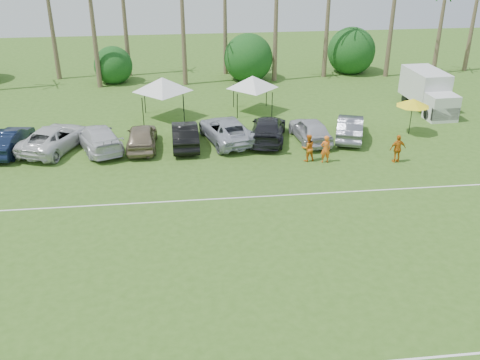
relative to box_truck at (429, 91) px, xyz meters
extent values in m
cube|color=white|center=(-18.28, -12.57, -1.56)|extent=(80.00, 0.10, 0.01)
cone|color=brown|center=(-30.28, 11.43, 3.43)|extent=(0.44, 0.44, 10.00)
cone|color=brown|center=(-26.28, 11.43, 3.93)|extent=(0.44, 0.44, 11.00)
cone|color=brown|center=(-22.28, 11.43, 2.43)|extent=(0.44, 0.44, 8.00)
cone|color=brown|center=(-18.28, 11.43, 2.93)|extent=(0.44, 0.44, 9.00)
cone|color=brown|center=(-14.28, 11.43, 3.43)|extent=(0.44, 0.44, 10.00)
cone|color=brown|center=(-10.28, 11.43, 3.93)|extent=(0.44, 0.44, 11.00)
cone|color=brown|center=(-5.28, 11.43, 2.43)|extent=(0.44, 0.44, 8.00)
cone|color=brown|center=(-0.28, 11.43, 2.93)|extent=(0.44, 0.44, 9.00)
cone|color=brown|center=(4.72, 11.43, 3.43)|extent=(0.44, 0.44, 10.00)
cone|color=brown|center=(8.72, 11.43, 3.93)|extent=(0.44, 0.44, 11.00)
cylinder|color=brown|center=(-24.28, 12.43, -0.87)|extent=(0.30, 0.30, 1.40)
sphere|color=#113F16|center=(-24.28, 12.43, 0.23)|extent=(4.00, 4.00, 4.00)
cylinder|color=brown|center=(-12.28, 12.43, -0.87)|extent=(0.30, 0.30, 1.40)
sphere|color=#113F16|center=(-12.28, 12.43, 0.23)|extent=(4.00, 4.00, 4.00)
cylinder|color=brown|center=(-2.28, 12.43, -0.87)|extent=(0.30, 0.30, 1.40)
sphere|color=#113F16|center=(-2.28, 12.43, 0.23)|extent=(4.00, 4.00, 4.00)
imported|color=orange|center=(-10.17, -8.59, -0.73)|extent=(0.63, 0.43, 1.69)
imported|color=orange|center=(-11.15, -8.26, -0.74)|extent=(0.91, 0.77, 1.67)
imported|color=orange|center=(-5.92, -9.07, -0.71)|extent=(1.05, 0.53, 1.71)
cube|color=silver|center=(-0.03, 0.71, 0.25)|extent=(2.39, 4.18, 2.22)
cube|color=silver|center=(0.09, -2.13, -0.64)|extent=(2.11, 1.69, 1.87)
cube|color=black|center=(0.12, -2.80, -0.90)|extent=(2.06, 0.35, 0.89)
cube|color=#E5590C|center=(1.09, 0.76, -0.15)|extent=(0.08, 1.42, 0.80)
cylinder|color=black|center=(-0.81, -1.99, -1.17)|extent=(0.30, 0.81, 0.80)
cylinder|color=black|center=(0.97, -1.92, -1.17)|extent=(0.30, 0.81, 0.80)
cylinder|color=black|center=(-0.96, 1.74, -1.17)|extent=(0.30, 0.81, 0.80)
cylinder|color=black|center=(0.81, 1.82, -1.17)|extent=(0.30, 0.81, 0.80)
cylinder|color=black|center=(-21.17, -0.89, -0.56)|extent=(0.06, 0.06, 2.03)
cylinder|color=black|center=(-18.33, -0.89, -0.56)|extent=(0.06, 0.06, 2.03)
cylinder|color=black|center=(-21.17, 1.95, -0.56)|extent=(0.06, 0.06, 2.03)
cylinder|color=black|center=(-18.33, 1.95, -0.56)|extent=(0.06, 0.06, 2.03)
pyramid|color=silver|center=(-19.75, 0.53, 1.47)|extent=(4.38, 4.38, 1.01)
cylinder|color=black|center=(-14.45, -0.01, -0.65)|extent=(0.06, 0.06, 1.84)
cylinder|color=black|center=(-11.89, -0.01, -0.65)|extent=(0.06, 0.06, 1.84)
cylinder|color=black|center=(-14.45, 2.55, -0.65)|extent=(0.06, 0.06, 1.84)
cylinder|color=black|center=(-11.89, 2.55, -0.65)|extent=(0.06, 0.06, 1.84)
pyramid|color=white|center=(-13.17, 1.27, 1.19)|extent=(3.98, 3.98, 0.92)
cylinder|color=black|center=(-3.29, -4.64, -0.46)|extent=(0.05, 0.05, 2.22)
cone|color=yellow|center=(-3.29, -4.64, 0.65)|extent=(2.22, 2.22, 0.50)
imported|color=black|center=(-29.20, -4.81, -0.80)|extent=(2.21, 4.84, 1.54)
imported|color=silver|center=(-26.49, -4.66, -0.80)|extent=(4.37, 6.09, 1.54)
imported|color=silver|center=(-23.78, -4.96, -0.80)|extent=(3.96, 5.73, 1.54)
imported|color=#837259|center=(-21.07, -5.09, -0.80)|extent=(1.83, 4.53, 1.54)
imported|color=black|center=(-18.37, -5.05, -0.80)|extent=(1.72, 4.70, 1.54)
imported|color=#A5A8B5|center=(-15.66, -4.52, -0.80)|extent=(3.84, 6.00, 1.54)
imported|color=black|center=(-12.95, -4.64, -0.80)|extent=(3.32, 5.66, 1.54)
imported|color=#B9B9C1|center=(-10.25, -5.08, -0.80)|extent=(2.32, 4.70, 1.54)
imported|color=slate|center=(-7.54, -4.93, -0.80)|extent=(3.06, 4.95, 1.54)
camera|label=1|loc=(-18.60, -37.02, 11.32)|focal=40.00mm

